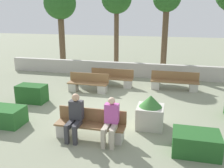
{
  "coord_description": "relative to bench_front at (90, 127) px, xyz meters",
  "views": [
    {
      "loc": [
        2.12,
        -8.2,
        3.48
      ],
      "look_at": [
        -0.01,
        0.5,
        0.9
      ],
      "focal_mm": 40.0,
      "sensor_mm": 36.0,
      "label": 1
    }
  ],
  "objects": [
    {
      "name": "ground_plane",
      "position": [
        0.03,
        2.04,
        -0.32
      ],
      "size": [
        60.0,
        60.0,
        0.0
      ],
      "primitive_type": "plane",
      "color": "gray"
    },
    {
      "name": "perimeter_wall",
      "position": [
        0.03,
        7.33,
        0.07
      ],
      "size": [
        14.77,
        0.3,
        0.78
      ],
      "color": "#B7B2A8",
      "rests_on": "ground_plane"
    },
    {
      "name": "bench_front",
      "position": [
        0.0,
        0.0,
        0.0
      ],
      "size": [
        2.02,
        0.49,
        0.82
      ],
      "color": "brown",
      "rests_on": "ground_plane"
    },
    {
      "name": "bench_left_side",
      "position": [
        -1.48,
        4.11,
        -0.01
      ],
      "size": [
        1.84,
        0.49,
        0.82
      ],
      "rotation": [
        0.0,
        0.0,
        -0.21
      ],
      "color": "brown",
      "rests_on": "ground_plane"
    },
    {
      "name": "bench_right_side",
      "position": [
        -0.67,
        5.22,
        0.0
      ],
      "size": [
        2.13,
        0.49,
        0.82
      ],
      "rotation": [
        0.0,
        0.0,
        -0.16
      ],
      "color": "brown",
      "rests_on": "ground_plane"
    },
    {
      "name": "bench_back",
      "position": [
        2.32,
        5.34,
        0.01
      ],
      "size": [
        2.18,
        0.49,
        0.82
      ],
      "rotation": [
        0.0,
        0.0,
        0.15
      ],
      "color": "brown",
      "rests_on": "ground_plane"
    },
    {
      "name": "person_seated_man",
      "position": [
        -0.4,
        -0.14,
        0.4
      ],
      "size": [
        0.38,
        0.64,
        1.31
      ],
      "color": "#333338",
      "rests_on": "ground_plane"
    },
    {
      "name": "person_seated_woman",
      "position": [
        0.64,
        -0.14,
        0.38
      ],
      "size": [
        0.38,
        0.64,
        1.29
      ],
      "color": "#B2A893",
      "rests_on": "ground_plane"
    },
    {
      "name": "hedge_block_near_right",
      "position": [
        2.88,
        -0.14,
        -0.04
      ],
      "size": [
        1.17,
        0.83,
        0.56
      ],
      "color": "#235623",
      "rests_on": "ground_plane"
    },
    {
      "name": "hedge_block_mid_left",
      "position": [
        -3.22,
        2.28,
        0.03
      ],
      "size": [
        1.13,
        0.66,
        0.7
      ],
      "color": "#235623",
      "rests_on": "ground_plane"
    },
    {
      "name": "hedge_block_mid_right",
      "position": [
        -2.98,
        0.19,
        -0.03
      ],
      "size": [
        1.28,
        0.8,
        0.58
      ],
      "color": "#286028",
      "rests_on": "ground_plane"
    },
    {
      "name": "planter_corner_left",
      "position": [
        1.59,
        1.11,
        0.17
      ],
      "size": [
        0.81,
        0.81,
        1.05
      ],
      "color": "#B7B2A8",
      "rests_on": "ground_plane"
    },
    {
      "name": "tree_leftmost",
      "position": [
        -4.98,
        9.12,
        3.6
      ],
      "size": [
        2.04,
        2.04,
        5.07
      ],
      "color": "brown",
      "rests_on": "ground_plane"
    },
    {
      "name": "tree_center_left",
      "position": [
        -1.32,
        9.18,
        3.86
      ],
      "size": [
        1.83,
        1.83,
        5.22
      ],
      "color": "brown",
      "rests_on": "ground_plane"
    },
    {
      "name": "tree_center_right",
      "position": [
        1.64,
        8.88,
        3.7
      ],
      "size": [
        1.58,
        1.58,
        5.06
      ],
      "color": "brown",
      "rests_on": "ground_plane"
    }
  ]
}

